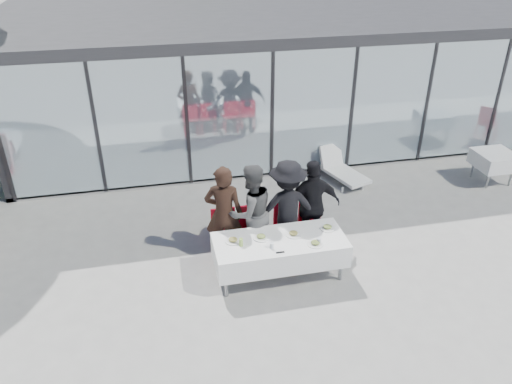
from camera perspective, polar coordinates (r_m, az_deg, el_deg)
ground at (r=8.70m, az=1.52°, el=-10.70°), size 90.00×90.00×0.00m
pavilion at (r=15.48m, az=1.63°, el=16.27°), size 14.80×8.80×3.44m
dining_table at (r=8.62m, az=2.72°, el=-6.62°), size 2.26×0.96×0.75m
diner_a at (r=8.85m, az=-3.69°, el=-2.53°), size 0.84×0.84×1.87m
diner_chair_a at (r=9.08m, az=-3.63°, el=-4.59°), size 0.44×0.44×0.97m
diner_b at (r=8.93m, az=-0.59°, el=-2.28°), size 1.14×1.14×1.83m
diner_chair_b at (r=9.15m, az=-0.61°, el=-4.23°), size 0.44×0.44×0.97m
diner_c at (r=9.07m, az=3.59°, el=-1.78°), size 1.30×1.30×1.84m
diner_chair_c at (r=9.29m, az=3.48°, el=-3.73°), size 0.44×0.44×0.97m
diner_d at (r=9.21m, az=6.47°, el=-1.56°), size 1.07×1.07×1.80m
diner_chair_d at (r=9.42m, az=6.30°, el=-3.38°), size 0.44×0.44×0.97m
plate_a at (r=8.44m, az=-2.64°, el=-5.53°), size 0.27×0.27×0.07m
plate_b at (r=8.51m, az=0.58°, el=-5.16°), size 0.27×0.27×0.07m
plate_c at (r=8.62m, az=4.30°, el=-4.78°), size 0.27×0.27×0.07m
plate_d at (r=8.85m, az=8.18°, el=-4.03°), size 0.27×0.27×0.07m
plate_extra at (r=8.42m, az=6.80°, el=-5.83°), size 0.27×0.27×0.07m
juice_bottle at (r=8.31m, az=-1.72°, el=-5.76°), size 0.06×0.06×0.14m
drinking_glasses at (r=8.34m, az=4.51°, el=-5.85°), size 0.87×0.11×0.10m
folded_eyeglasses at (r=8.19m, az=2.79°, el=-6.90°), size 0.14×0.03×0.01m
spare_table_right at (r=12.96m, az=25.60°, el=3.31°), size 0.86×0.86×0.74m
spare_chair_b at (r=14.22m, az=21.68°, el=6.25°), size 0.51×0.51×0.97m
lounger at (r=12.13m, az=9.61°, el=2.69°), size 0.98×1.45×0.72m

